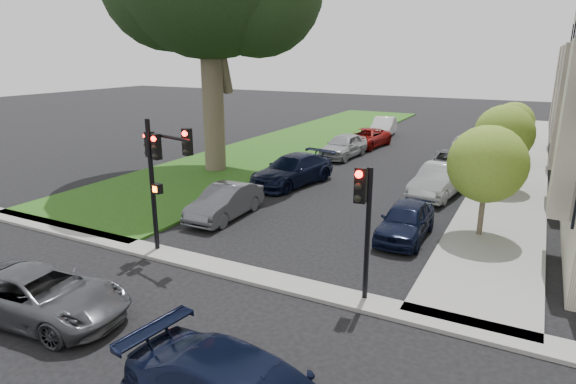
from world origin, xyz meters
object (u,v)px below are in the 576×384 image
at_px(traffic_signal_secondary, 364,210).
at_px(car_cross_near, 41,295).
at_px(car_parked_2, 450,163).
at_px(traffic_signal_main, 160,163).
at_px(car_parked_5, 225,202).
at_px(car_parked_1, 439,181).
at_px(small_tree_b, 504,134).
at_px(car_parked_6, 292,170).
at_px(car_parked_7, 343,146).
at_px(small_tree_c, 513,122).
at_px(car_parked_9, 384,127).
at_px(car_parked_8, 366,138).
at_px(small_tree_a, 487,164).
at_px(car_parked_0, 406,220).
at_px(car_parked_3, 467,148).

distance_m(traffic_signal_secondary, car_cross_near, 8.89).
relative_size(traffic_signal_secondary, car_parked_2, 0.79).
bearing_deg(traffic_signal_main, car_parked_5, 94.57).
relative_size(car_parked_1, car_parked_2, 0.96).
relative_size(small_tree_b, traffic_signal_secondary, 1.11).
relative_size(traffic_signal_secondary, car_parked_6, 0.72).
bearing_deg(car_cross_near, car_parked_7, -5.76).
distance_m(small_tree_c, car_parked_6, 15.43).
distance_m(small_tree_b, traffic_signal_main, 17.26).
relative_size(car_parked_6, car_parked_7, 1.16).
distance_m(car_parked_6, car_parked_9, 17.61).
bearing_deg(car_parked_7, car_parked_8, 91.91).
relative_size(car_parked_6, car_parked_9, 1.15).
xyz_separation_m(small_tree_a, car_parked_6, (-9.87, 3.50, -2.08)).
bearing_deg(traffic_signal_main, car_parked_9, 91.16).
relative_size(car_parked_2, car_parked_6, 0.90).
distance_m(traffic_signal_main, car_parked_1, 13.91).
xyz_separation_m(small_tree_a, car_parked_1, (-2.50, 4.92, -2.09)).
bearing_deg(car_parked_0, car_parked_2, 90.51).
relative_size(car_parked_2, car_parked_3, 1.08).
relative_size(small_tree_c, car_cross_near, 0.79).
bearing_deg(traffic_signal_secondary, car_parked_5, 151.08).
bearing_deg(car_parked_1, car_parked_2, 100.85).
height_order(small_tree_b, traffic_signal_secondary, small_tree_b).
xyz_separation_m(small_tree_b, car_parked_3, (-2.57, 7.04, -2.12)).
xyz_separation_m(small_tree_b, car_parked_5, (-9.96, -10.19, -2.20)).
xyz_separation_m(traffic_signal_secondary, car_parked_2, (-0.38, 16.46, -2.05)).
relative_size(small_tree_a, car_parked_3, 0.94).
distance_m(small_tree_b, car_parked_0, 9.54).
height_order(traffic_signal_main, traffic_signal_secondary, traffic_signal_main).
bearing_deg(car_parked_9, traffic_signal_secondary, -82.54).
relative_size(small_tree_a, small_tree_c, 1.13).
bearing_deg(car_parked_2, small_tree_a, -75.36).
bearing_deg(car_parked_0, car_parked_5, -171.35).
xyz_separation_m(car_parked_2, car_parked_7, (-7.23, 1.68, 0.11)).
bearing_deg(small_tree_c, car_parked_8, 177.94).
xyz_separation_m(traffic_signal_main, car_parked_8, (-0.25, 22.37, -2.57)).
bearing_deg(car_cross_near, traffic_signal_main, -6.11).
distance_m(traffic_signal_main, traffic_signal_secondary, 7.25).
xyz_separation_m(traffic_signal_main, car_parked_2, (6.84, 16.42, -2.57)).
bearing_deg(car_parked_7, car_parked_2, -9.34).
distance_m(car_parked_2, car_parked_9, 13.65).
relative_size(car_parked_0, car_parked_3, 0.90).
relative_size(car_parked_0, car_parked_6, 0.75).
xyz_separation_m(small_tree_c, car_cross_near, (-9.56, -26.89, -1.88)).
bearing_deg(car_parked_6, traffic_signal_main, -77.33).
height_order(car_cross_near, car_parked_1, car_parked_1).
bearing_deg(car_parked_6, small_tree_a, -8.23).
distance_m(car_parked_3, car_parked_8, 7.37).
height_order(car_parked_2, car_parked_7, car_parked_7).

